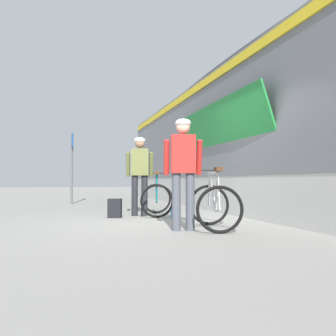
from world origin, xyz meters
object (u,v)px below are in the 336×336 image
(bicycle_far_silver, at_px, (214,204))
(train_car, at_px, (271,135))
(cyclist_far_in_red, at_px, (183,163))
(water_bottle_near_the_bikes, at_px, (172,214))
(backpack_on_platform, at_px, (115,208))
(bicycle_near_teal, at_px, (157,198))
(cyclist_near_in_olive, at_px, (140,169))
(platform_sign_post, at_px, (72,156))

(bicycle_far_silver, bearing_deg, train_car, 43.45)
(cyclist_far_in_red, relative_size, water_bottle_near_the_bikes, 9.74)
(train_car, xyz_separation_m, backpack_on_platform, (-4.09, -0.45, -1.77))
(bicycle_near_teal, bearing_deg, cyclist_far_in_red, -95.06)
(cyclist_near_in_olive, height_order, backpack_on_platform, cyclist_near_in_olive)
(platform_sign_post, bearing_deg, cyclist_near_in_olive, -73.64)
(water_bottle_near_the_bikes, bearing_deg, bicycle_near_teal, 106.21)
(cyclist_near_in_olive, xyz_separation_m, water_bottle_near_the_bikes, (0.55, -0.67, -0.96))
(train_car, bearing_deg, water_bottle_near_the_bikes, -164.06)
(train_car, xyz_separation_m, cyclist_near_in_olive, (-3.50, -0.17, -0.91))
(cyclist_far_in_red, xyz_separation_m, bicycle_far_silver, (0.53, 0.01, -0.65))
(bicycle_near_teal, distance_m, water_bottle_near_the_bikes, 0.70)
(train_car, xyz_separation_m, platform_sign_post, (-4.86, 4.46, -0.34))
(backpack_on_platform, height_order, water_bottle_near_the_bikes, backpack_on_platform)
(cyclist_far_in_red, xyz_separation_m, bicycle_near_teal, (0.21, 2.43, -0.65))
(cyclist_far_in_red, relative_size, bicycle_near_teal, 1.45)
(cyclist_far_in_red, height_order, bicycle_far_silver, cyclist_far_in_red)
(cyclist_far_in_red, xyz_separation_m, platform_sign_post, (-1.52, 7.12, 0.57))
(cyclist_far_in_red, distance_m, bicycle_far_silver, 0.84)
(cyclist_near_in_olive, bearing_deg, bicycle_far_silver, -74.44)
(bicycle_near_teal, bearing_deg, water_bottle_near_the_bikes, -73.79)
(train_car, distance_m, cyclist_far_in_red, 4.36)
(water_bottle_near_the_bikes, height_order, platform_sign_post, platform_sign_post)
(bicycle_near_teal, bearing_deg, platform_sign_post, 110.31)
(backpack_on_platform, distance_m, water_bottle_near_the_bikes, 1.22)
(cyclist_near_in_olive, height_order, bicycle_far_silver, cyclist_near_in_olive)
(bicycle_near_teal, xyz_separation_m, platform_sign_post, (-1.74, 4.69, 1.22))
(cyclist_near_in_olive, height_order, cyclist_far_in_red, same)
(train_car, relative_size, bicycle_far_silver, 15.80)
(bicycle_far_silver, xyz_separation_m, platform_sign_post, (-2.05, 7.12, 1.22))
(bicycle_near_teal, xyz_separation_m, water_bottle_near_the_bikes, (0.18, -0.61, -0.31))
(backpack_on_platform, xyz_separation_m, water_bottle_near_the_bikes, (1.15, -0.39, -0.11))
(bicycle_near_teal, bearing_deg, bicycle_far_silver, -82.60)
(backpack_on_platform, bearing_deg, train_car, 25.86)
(bicycle_far_silver, distance_m, platform_sign_post, 7.51)
(platform_sign_post, bearing_deg, backpack_on_platform, -81.15)
(platform_sign_post, bearing_deg, train_car, -42.55)
(cyclist_far_in_red, distance_m, platform_sign_post, 7.30)
(bicycle_far_silver, xyz_separation_m, water_bottle_near_the_bikes, (-0.14, 1.82, -0.31))
(cyclist_far_in_red, distance_m, water_bottle_near_the_bikes, 2.10)
(bicycle_far_silver, distance_m, water_bottle_near_the_bikes, 1.85)
(bicycle_near_teal, relative_size, bicycle_far_silver, 1.00)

